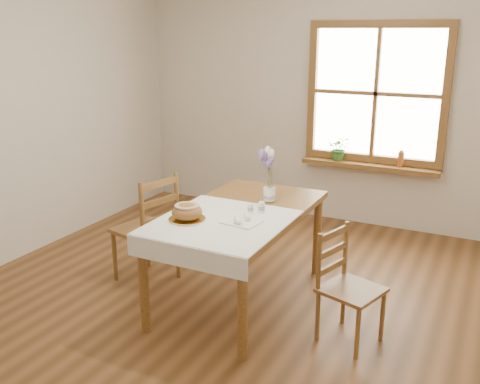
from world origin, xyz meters
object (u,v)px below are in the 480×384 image
at_px(bread_plate, 187,219).
at_px(flower_vase, 269,195).
at_px(dining_table, 240,221).
at_px(chair_right, 352,288).
at_px(chair_left, 145,228).

height_order(bread_plate, flower_vase, flower_vase).
height_order(dining_table, chair_right, chair_right).
xyz_separation_m(chair_left, flower_vase, (0.99, 0.36, 0.33)).
bearing_deg(chair_left, bread_plate, 74.71).
bearing_deg(chair_left, flower_vase, 122.68).
distance_m(dining_table, flower_vase, 0.36).
height_order(chair_right, bread_plate, chair_right).
bearing_deg(chair_left, dining_table, 105.62).
relative_size(chair_right, flower_vase, 7.37).
height_order(dining_table, chair_left, chair_left).
relative_size(chair_left, flower_vase, 8.81).
xyz_separation_m(bread_plate, flower_vase, (0.34, 0.70, 0.04)).
xyz_separation_m(dining_table, chair_right, (0.96, -0.20, -0.27)).
xyz_separation_m(chair_right, bread_plate, (-1.19, -0.18, 0.37)).
bearing_deg(dining_table, chair_left, -176.97).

